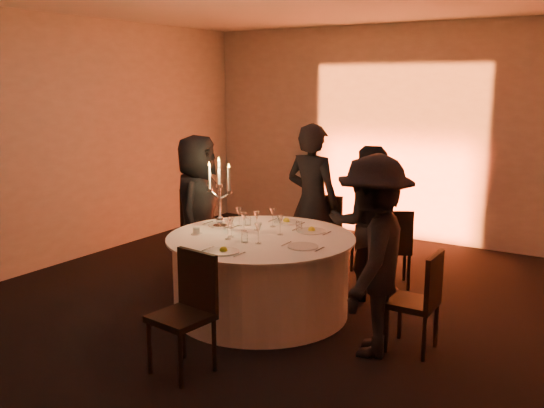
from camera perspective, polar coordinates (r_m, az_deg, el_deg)
The scene contains 32 objects.
floor at distance 6.02m, azimuth -1.03°, elevation -10.17°, with size 7.00×7.00×0.00m, color black.
wall_back at distance 8.76m, azimuth 11.69°, elevation 6.56°, with size 7.00×7.00×0.00m, color #B0AAA3.
wall_left at distance 7.70m, azimuth -20.17°, elevation 5.43°, with size 7.00×7.00×0.00m, color #B0AAA3.
uplighter_fixture at distance 8.73m, azimuth 10.60°, elevation -3.09°, with size 0.25×0.12×0.10m, color black.
banquet_table at distance 5.89m, azimuth -1.05°, elevation -6.69°, with size 1.80×1.80×0.77m.
chair_left at distance 7.23m, azimuth -7.23°, elevation -1.75°, with size 0.61×0.61×1.02m.
chair_back_left at distance 7.01m, azimuth 5.39°, elevation -2.39°, with size 0.43×0.43×0.97m.
chair_back_right at distance 6.70m, azimuth 11.34°, elevation -3.70°, with size 0.52×0.52×0.88m.
chair_right at distance 5.19m, azimuth 13.86°, elevation -8.51°, with size 0.38×0.38×0.86m.
chair_front at distance 4.78m, azimuth -7.90°, elevation -9.41°, with size 0.45×0.45×0.94m.
guest_left at distance 6.78m, azimuth -7.02°, elevation -0.48°, with size 0.81×0.52×1.65m, color black.
guest_back_left at distance 6.79m, azimuth 3.81°, elevation 0.14°, with size 0.65×0.42×1.77m, color black.
guest_back_right at distance 6.29m, azimuth 8.90°, elevation -1.76°, with size 0.77×0.60×1.59m, color black.
guest_right at distance 5.00m, azimuth 9.51°, elevation -4.85°, with size 1.07×0.62×1.66m, color black.
plate_left at distance 6.22m, azimuth -4.82°, elevation -1.97°, with size 0.36×0.26×0.01m.
plate_back_left at distance 6.32m, azimuth 1.37°, elevation -1.62°, with size 0.36×0.27×0.08m.
plate_back_right at distance 5.96m, azimuth 3.74°, elevation -2.46°, with size 0.35×0.28×0.08m.
plate_right at distance 5.41m, azimuth 2.92°, elevation -4.01°, with size 0.36×0.27×0.01m.
plate_front at distance 5.26m, azimuth -4.59°, elevation -4.38°, with size 0.36×0.27×0.08m.
coffee_cup at distance 5.89m, azimuth -7.12°, elevation -2.56°, with size 0.11×0.11×0.07m.
candelabra at distance 6.10m, azimuth -4.96°, elevation 0.09°, with size 0.30×0.14×0.72m.
wine_glass_a at distance 5.80m, azimuth 0.77°, elevation -1.60°, with size 0.07×0.07×0.19m.
wine_glass_b at distance 5.49m, azimuth -1.31°, elevation -2.36°, with size 0.07×0.07×0.19m.
wine_glass_c at distance 6.16m, azimuth -3.12°, elevation -0.83°, with size 0.07×0.07×0.19m.
wine_glass_d at distance 5.74m, azimuth -3.87°, elevation -1.77°, with size 0.07×0.07×0.19m.
wine_glass_e at distance 5.65m, azimuth -4.18°, elevation -1.98°, with size 0.07×0.07×0.19m.
wine_glass_f at distance 5.94m, azimuth -2.66°, elevation -1.29°, with size 0.07×0.07×0.19m.
wine_glass_g at distance 6.12m, azimuth 0.08°, elevation -0.91°, with size 0.07×0.07×0.19m.
wine_glass_h at distance 5.99m, azimuth -1.44°, elevation -1.19°, with size 0.07×0.07×0.19m.
tumbler_a at distance 5.56m, azimuth -2.60°, elevation -3.18°, with size 0.07×0.07×0.09m, color white.
tumbler_b at distance 5.99m, azimuth 2.56°, elevation -2.11°, with size 0.07×0.07×0.09m, color white.
tumbler_c at distance 6.21m, azimuth -2.28°, elevation -1.60°, with size 0.07×0.07×0.09m, color white.
Camera 1 is at (3.08, -4.67, 2.23)m, focal length 40.00 mm.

